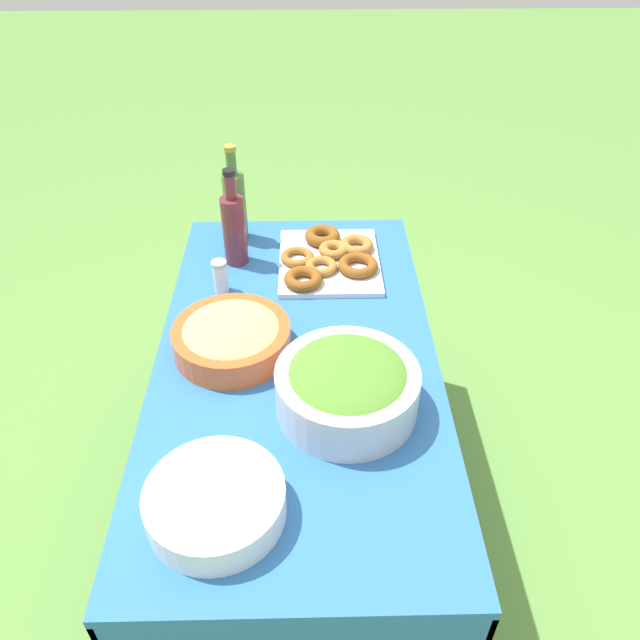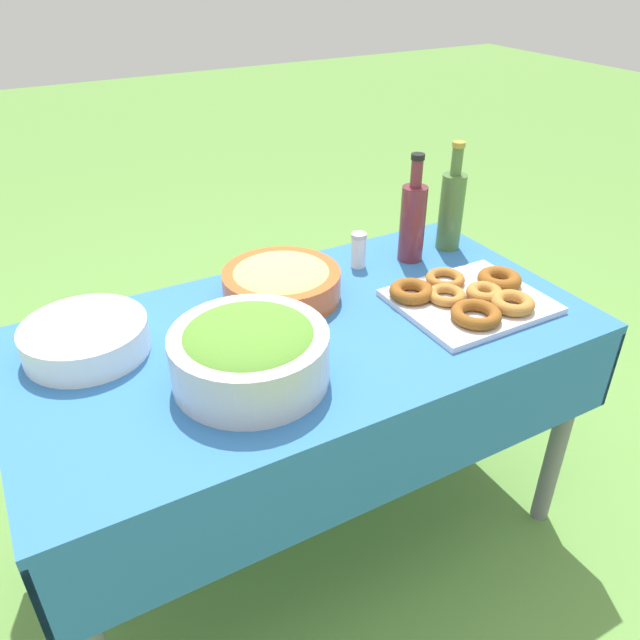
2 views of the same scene
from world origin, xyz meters
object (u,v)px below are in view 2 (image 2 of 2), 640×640
salad_bowl (250,351)px  donut_platter (470,297)px  olive_oil_bottle (451,208)px  wine_bottle (413,220)px  pasta_bowl (282,281)px  plate_stack (86,338)px

salad_bowl → donut_platter: 0.61m
donut_platter → olive_oil_bottle: olive_oil_bottle is taller
wine_bottle → pasta_bowl: bearing=-176.8°
olive_oil_bottle → salad_bowl: bearing=-157.9°
pasta_bowl → plate_stack: size_ratio=1.09×
pasta_bowl → wine_bottle: size_ratio=0.98×
wine_bottle → donut_platter: bearing=-94.7°
pasta_bowl → wine_bottle: 0.43m
plate_stack → wine_bottle: 0.91m
plate_stack → wine_bottle: (0.91, 0.03, 0.08)m
salad_bowl → plate_stack: size_ratio=1.19×
pasta_bowl → olive_oil_bottle: (0.56, 0.03, 0.08)m
salad_bowl → wine_bottle: bearing=25.9°
salad_bowl → olive_oil_bottle: size_ratio=1.04×
salad_bowl → pasta_bowl: (0.21, 0.28, -0.02)m
salad_bowl → olive_oil_bottle: bearing=22.1°
plate_stack → salad_bowl: bearing=-44.2°
donut_platter → salad_bowl: bearing=-178.2°
salad_bowl → wine_bottle: size_ratio=1.07×
salad_bowl → donut_platter: (0.60, 0.02, -0.05)m
pasta_bowl → wine_bottle: (0.42, 0.02, 0.07)m
salad_bowl → wine_bottle: wine_bottle is taller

